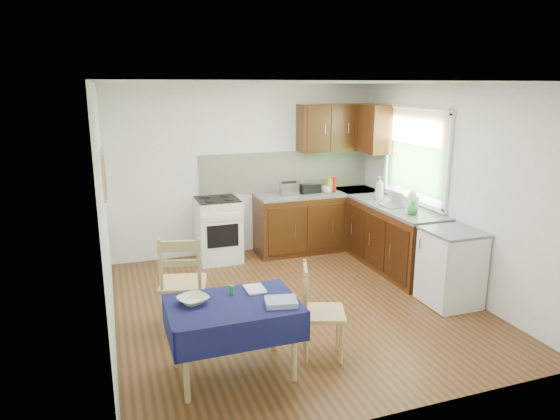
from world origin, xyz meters
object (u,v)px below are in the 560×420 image
object	(u,v)px
chair_far	(182,280)
dish_rack	(397,204)
toaster	(289,189)
sandwich_press	(309,187)
chair_near	(318,308)
dining_table	(233,314)
kettle	(412,203)

from	to	relation	value
chair_far	dish_rack	xyz separation A→B (m)	(3.00, 0.83, 0.38)
toaster	sandwich_press	distance (m)	0.34
chair_near	dish_rack	distance (m)	2.61
chair_near	sandwich_press	bearing A→B (deg)	-1.11
chair_near	sandwich_press	distance (m)	3.17
dining_table	chair_far	size ratio (longest dim) A/B	1.08
chair_far	kettle	world-z (taller)	kettle
dining_table	chair_near	distance (m)	0.83
chair_far	chair_near	distance (m)	1.44
chair_far	chair_near	xyz separation A→B (m)	(1.11, -0.91, -0.08)
chair_near	kettle	size ratio (longest dim) A/B	3.19
toaster	kettle	distance (m)	1.87
sandwich_press	kettle	size ratio (longest dim) A/B	1.08
chair_near	chair_far	bearing A→B (deg)	70.25
dish_rack	kettle	world-z (taller)	kettle
dining_table	sandwich_press	size ratio (longest dim) A/B	3.69
dining_table	toaster	size ratio (longest dim) A/B	4.21
chair_far	kettle	xyz separation A→B (m)	(2.98, 0.45, 0.48)
toaster	kettle	xyz separation A→B (m)	(1.10, -1.51, 0.03)
dining_table	sandwich_press	world-z (taller)	sandwich_press
sandwich_press	kettle	xyz separation A→B (m)	(0.77, -1.57, 0.04)
toaster	dish_rack	xyz separation A→B (m)	(1.13, -1.13, -0.07)
toaster	dining_table	bearing A→B (deg)	-127.73
chair_far	sandwich_press	size ratio (longest dim) A/B	3.43
chair_near	toaster	bearing A→B (deg)	4.58
kettle	dining_table	bearing A→B (deg)	-152.32
kettle	toaster	bearing A→B (deg)	126.24
sandwich_press	chair_near	bearing A→B (deg)	-118.44
chair_near	dish_rack	xyz separation A→B (m)	(1.89, 1.74, 0.45)
dining_table	sandwich_press	xyz separation A→B (m)	(1.92, 2.98, 0.42)
sandwich_press	kettle	distance (m)	1.75
chair_far	dish_rack	bearing A→B (deg)	-150.43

